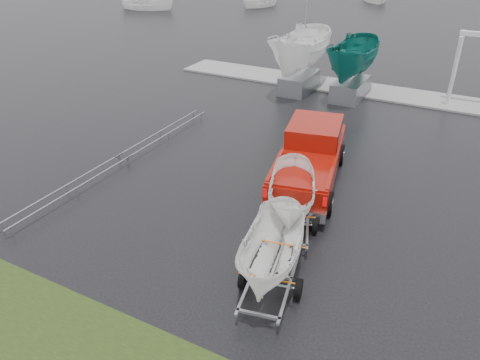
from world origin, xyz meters
TOP-DOWN VIEW (x-y plane):
  - ground_plane at (0.00, 0.00)m, footprint 120.00×120.00m
  - dock at (0.00, 13.00)m, footprint 30.00×3.00m
  - pickup_truck at (-1.36, 0.49)m, footprint 3.50×6.88m
  - trailer_hitched at (0.02, -6.18)m, footprint 1.91×3.76m
  - trailer_parked at (-0.66, -3.11)m, footprint 2.34×3.79m
  - keelboat_0 at (-5.98, 11.00)m, footprint 2.66×3.20m
  - keelboat_1 at (-2.81, 11.20)m, footprint 2.38×3.20m
  - mast_rack_0 at (-9.00, 1.00)m, footprint 0.56×6.50m
  - mast_rack_1 at (-9.00, -5.00)m, footprint 0.56×6.50m
  - moored_boat_0 at (-22.63, 40.21)m, footprint 2.89×2.92m
  - moored_boat_1 at (-11.28, 50.85)m, footprint 3.41×3.42m
  - moored_boat_7 at (-33.74, 31.66)m, footprint 3.30×3.26m

SIDE VIEW (x-z plane):
  - ground_plane at x=0.00m, z-range 0.00..0.00m
  - moored_boat_7 at x=-33.74m, z-range -5.69..5.70m
  - moored_boat_1 at x=-11.28m, z-range -5.61..5.62m
  - moored_boat_0 at x=-22.63m, z-range -5.48..5.49m
  - dock at x=0.00m, z-range -0.01..0.11m
  - mast_rack_0 at x=-9.00m, z-range 0.32..0.38m
  - mast_rack_1 at x=-9.00m, z-range 0.32..0.38m
  - pickup_truck at x=-1.36m, z-range 0.05..2.23m
  - trailer_parked at x=-0.66m, z-range 0.21..4.84m
  - trailer_hitched at x=0.02m, z-range 0.21..4.85m
  - keelboat_1 at x=-2.81m, z-range 0.06..7.48m
  - keelboat_0 at x=-5.98m, z-range -1.19..9.65m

